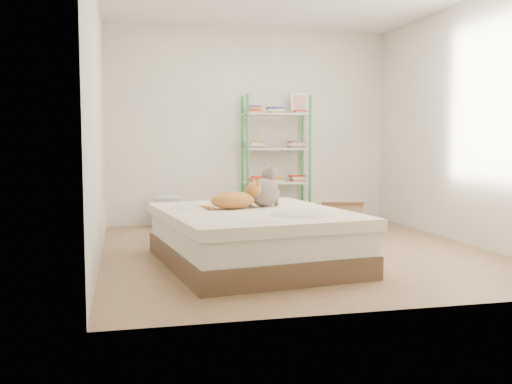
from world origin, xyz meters
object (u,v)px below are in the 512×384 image
object	(u,v)px
cardboard_box	(340,217)
white_bin	(169,212)
bed	(253,237)
shelf_unit	(277,158)
grey_cat	(264,186)
orange_cat	(233,198)

from	to	relation	value
cardboard_box	white_bin	world-z (taller)	cardboard_box
bed	shelf_unit	size ratio (longest dim) A/B	1.21
grey_cat	cardboard_box	bearing A→B (deg)	-77.63
grey_cat	cardboard_box	distance (m)	1.89
grey_cat	cardboard_box	xyz separation A→B (m)	(1.27, 1.31, -0.50)
bed	cardboard_box	distance (m)	2.11
bed	grey_cat	xyz separation A→B (m)	(0.17, 0.24, 0.44)
shelf_unit	bed	bearing A→B (deg)	-109.95
cardboard_box	white_bin	distance (m)	2.16
orange_cat	shelf_unit	size ratio (longest dim) A/B	0.28
orange_cat	shelf_unit	world-z (taller)	shelf_unit
shelf_unit	cardboard_box	distance (m)	1.24
orange_cat	cardboard_box	size ratio (longest dim) A/B	0.86
orange_cat	white_bin	bearing A→B (deg)	91.31
white_bin	orange_cat	bearing A→B (deg)	-79.90
grey_cat	white_bin	distance (m)	2.30
cardboard_box	bed	bearing A→B (deg)	-120.00
grey_cat	shelf_unit	bearing A→B (deg)	-51.65
bed	grey_cat	size ratio (longest dim) A/B	5.47
grey_cat	white_bin	size ratio (longest dim) A/B	0.91
grey_cat	shelf_unit	size ratio (longest dim) A/B	0.22
grey_cat	bed	bearing A→B (deg)	111.39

